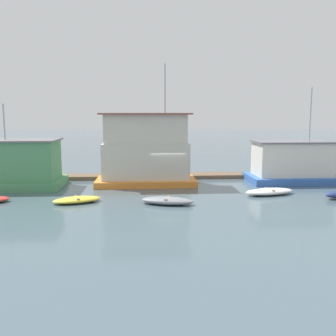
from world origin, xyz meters
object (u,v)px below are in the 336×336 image
object	(u,v)px
dinghy_white	(269,192)
mooring_post_far_right	(304,167)
dinghy_yellow	(77,200)
houseboat_blue	(292,163)
houseboat_orange	(146,152)
houseboat_green	(22,165)
dinghy_grey	(167,201)

from	to	relation	value
dinghy_white	mooring_post_far_right	world-z (taller)	mooring_post_far_right
dinghy_yellow	dinghy_white	bearing A→B (deg)	6.63
houseboat_blue	mooring_post_far_right	size ratio (longest dim) A/B	3.67
houseboat_orange	dinghy_white	xyz separation A→B (m)	(8.07, -4.21, -2.22)
houseboat_blue	mooring_post_far_right	xyz separation A→B (m)	(1.58, 1.27, -0.49)
houseboat_green	dinghy_grey	bearing A→B (deg)	-29.97
houseboat_blue	mooring_post_far_right	distance (m)	2.08
houseboat_blue	dinghy_yellow	bearing A→B (deg)	-158.76
houseboat_orange	mooring_post_far_right	world-z (taller)	houseboat_orange
dinghy_white	mooring_post_far_right	xyz separation A→B (m)	(4.90, 5.90, 0.78)
houseboat_green	houseboat_blue	world-z (taller)	houseboat_blue
houseboat_orange	dinghy_white	distance (m)	9.37
houseboat_orange	dinghy_white	world-z (taller)	houseboat_orange
mooring_post_far_right	dinghy_grey	bearing A→B (deg)	-145.51
dinghy_white	dinghy_grey	bearing A→B (deg)	-162.33
houseboat_blue	dinghy_yellow	distance (m)	16.77
houseboat_blue	dinghy_grey	distance (m)	12.34
houseboat_green	dinghy_grey	xyz separation A→B (m)	(10.11, -5.83, -1.43)
houseboat_blue	dinghy_white	world-z (taller)	houseboat_blue
houseboat_green	mooring_post_far_right	bearing A→B (deg)	5.90
houseboat_green	houseboat_blue	distance (m)	20.34
dinghy_yellow	houseboat_green	bearing A→B (deg)	133.04
dinghy_yellow	dinghy_white	world-z (taller)	dinghy_white
dinghy_white	mooring_post_far_right	bearing A→B (deg)	50.27
houseboat_blue	dinghy_yellow	size ratio (longest dim) A/B	2.36
houseboat_orange	dinghy_yellow	world-z (taller)	houseboat_orange
houseboat_orange	dinghy_yellow	size ratio (longest dim) A/B	2.87
dinghy_grey	dinghy_white	bearing A→B (deg)	17.67
houseboat_orange	dinghy_yellow	distance (m)	7.37
houseboat_orange	dinghy_white	size ratio (longest dim) A/B	2.48
dinghy_grey	dinghy_white	size ratio (longest dim) A/B	0.92
dinghy_white	houseboat_orange	bearing A→B (deg)	152.47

